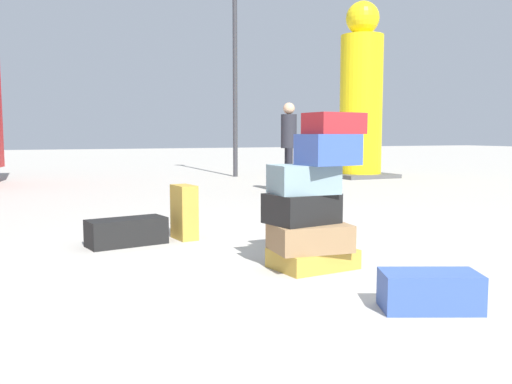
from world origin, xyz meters
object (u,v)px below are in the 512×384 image
suitcase_tower (312,204)px  suitcase_navy_upright_blue (430,291)px  lamp_post (235,17)px  suitcase_black_left_side (127,232)px  person_bearded_onlooker (289,139)px  suitcase_teal_white_trunk (310,233)px  suitcase_tan_right_side (184,212)px  yellow_dummy_statue (361,100)px

suitcase_tower → suitcase_navy_upright_blue: (0.15, -1.27, -0.42)m
suitcase_navy_upright_blue → lamp_post: 12.09m
suitcase_tower → suitcase_black_left_side: size_ratio=1.66×
suitcase_tower → suitcase_black_left_side: (-1.23, 1.61, -0.41)m
suitcase_tower → suitcase_black_left_side: suitcase_tower is taller
suitcase_navy_upright_blue → person_bearded_onlooker: (2.42, 6.74, 0.90)m
suitcase_teal_white_trunk → person_bearded_onlooker: size_ratio=0.34×
suitcase_tan_right_side → lamp_post: 9.66m
person_bearded_onlooker → yellow_dummy_statue: yellow_dummy_statue is taller
suitcase_navy_upright_blue → person_bearded_onlooker: bearing=93.6°
suitcase_teal_white_trunk → lamp_post: lamp_post is taller
yellow_dummy_statue → suitcase_tower: bearing=-126.4°
suitcase_black_left_side → suitcase_tan_right_side: suitcase_tan_right_side is taller
suitcase_black_left_side → lamp_post: bearing=51.3°
suitcase_black_left_side → suitcase_navy_upright_blue: 3.20m
yellow_dummy_statue → suitcase_teal_white_trunk: bearing=-127.3°
yellow_dummy_statue → suitcase_black_left_side: bearing=-137.8°
suitcase_tower → yellow_dummy_statue: bearing=53.6°
suitcase_tower → person_bearded_onlooker: (2.57, 5.47, 0.48)m
yellow_dummy_statue → person_bearded_onlooker: bearing=-141.8°
suitcase_tower → suitcase_navy_upright_blue: size_ratio=2.11×
suitcase_teal_white_trunk → suitcase_tan_right_side: bearing=139.2°
suitcase_teal_white_trunk → suitcase_tower: bearing=-125.1°
yellow_dummy_statue → lamp_post: bearing=152.7°
suitcase_navy_upright_blue → yellow_dummy_statue: 11.34m
suitcase_black_left_side → suitcase_teal_white_trunk: bearing=-31.5°
suitcase_teal_white_trunk → suitcase_navy_upright_blue: suitcase_navy_upright_blue is taller
suitcase_teal_white_trunk → suitcase_black_left_side: size_ratio=0.75×
suitcase_tan_right_side → lamp_post: size_ratio=0.09×
suitcase_teal_white_trunk → suitcase_navy_upright_blue: size_ratio=0.95×
suitcase_black_left_side → lamp_post: 10.05m
suitcase_teal_white_trunk → person_bearded_onlooker: person_bearded_onlooker is taller
suitcase_navy_upright_blue → person_bearded_onlooker: size_ratio=0.36×
suitcase_navy_upright_blue → lamp_post: (3.00, 11.00, 4.03)m
suitcase_navy_upright_blue → yellow_dummy_statue: (5.92, 9.50, 1.88)m
suitcase_black_left_side → suitcase_navy_upright_blue: bearing=-74.7°
person_bearded_onlooker → yellow_dummy_statue: (3.50, 2.75, 0.98)m
suitcase_teal_white_trunk → suitcase_tan_right_side: size_ratio=1.00×
suitcase_tower → suitcase_teal_white_trunk: 1.15m
suitcase_tan_right_side → person_bearded_onlooker: (3.17, 3.77, 0.74)m
suitcase_black_left_side → yellow_dummy_statue: yellow_dummy_statue is taller
person_bearded_onlooker → lamp_post: (0.58, 4.26, 3.12)m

